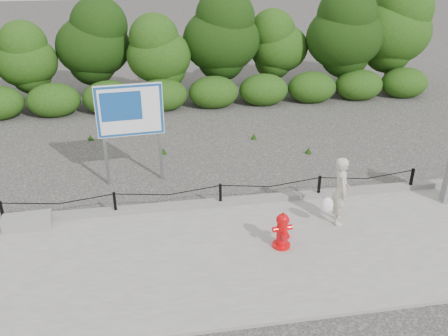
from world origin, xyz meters
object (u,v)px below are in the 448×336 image
object	(u,v)px
concrete_block	(27,222)
advertising_sign	(130,115)
fire_hydrant	(282,231)
pedestrian	(340,192)

from	to	relation	value
concrete_block	advertising_sign	distance (m)	3.55
fire_hydrant	concrete_block	size ratio (longest dim) A/B	0.78
fire_hydrant	pedestrian	distance (m)	1.73
pedestrian	advertising_sign	world-z (taller)	advertising_sign
fire_hydrant	advertising_sign	size ratio (longest dim) A/B	0.30
concrete_block	advertising_sign	bearing A→B (deg)	40.28
fire_hydrant	concrete_block	xyz separation A→B (m)	(-5.44, 1.64, -0.22)
concrete_block	advertising_sign	xyz separation A→B (m)	(2.39, 2.03, 1.67)
pedestrian	advertising_sign	xyz separation A→B (m)	(-4.57, 2.93, 1.05)
fire_hydrant	pedestrian	size ratio (longest dim) A/B	0.51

